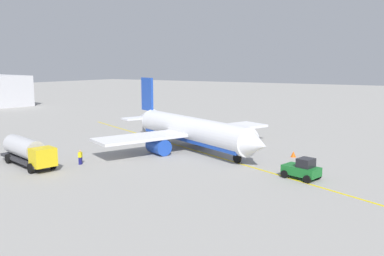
% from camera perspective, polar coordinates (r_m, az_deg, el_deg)
% --- Properties ---
extents(ground_plane, '(400.00, 400.00, 0.00)m').
position_cam_1_polar(ground_plane, '(55.12, 0.00, -3.08)').
color(ground_plane, '#9E9B96').
extents(airplane, '(27.95, 26.30, 9.49)m').
position_cam_1_polar(airplane, '(55.05, -0.31, -0.38)').
color(airplane, white).
rests_on(airplane, ground).
extents(fuel_tanker, '(10.35, 4.70, 3.15)m').
position_cam_1_polar(fuel_tanker, '(49.81, -22.28, -3.04)').
color(fuel_tanker, '#2D2D33').
rests_on(fuel_tanker, ground).
extents(pushback_tug, '(3.98, 3.07, 2.20)m').
position_cam_1_polar(pushback_tug, '(42.52, 15.36, -5.65)').
color(pushback_tug, '#196B28').
rests_on(pushback_tug, ground).
extents(refueling_worker, '(0.56, 0.63, 1.71)m').
position_cam_1_polar(refueling_worker, '(48.70, -15.57, -4.04)').
color(refueling_worker, navy).
rests_on(refueling_worker, ground).
extents(safety_cone_nose, '(0.67, 0.67, 0.74)m').
position_cam_1_polar(safety_cone_nose, '(52.22, 14.19, -3.62)').
color(safety_cone_nose, '#F2590F').
rests_on(safety_cone_nose, ground).
extents(taxi_line_marking, '(61.16, 25.99, 0.01)m').
position_cam_1_polar(taxi_line_marking, '(55.11, 0.00, -3.08)').
color(taxi_line_marking, yellow).
rests_on(taxi_line_marking, ground).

